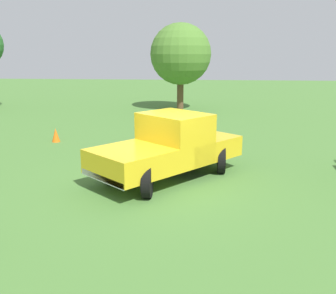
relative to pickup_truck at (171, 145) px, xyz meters
name	(u,v)px	position (x,y,z in m)	size (l,w,h in m)	color
ground_plane	(160,181)	(-0.46, 0.27, -0.94)	(80.00, 80.00, 0.00)	#477533
pickup_truck	(171,145)	(0.00, 0.00, 0.00)	(4.62, 4.36, 1.82)	black
tree_side	(181,54)	(13.58, 0.49, 2.40)	(3.71, 3.71, 5.22)	brown
traffic_cone	(56,135)	(4.05, 4.93, -0.67)	(0.32, 0.32, 0.55)	orange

